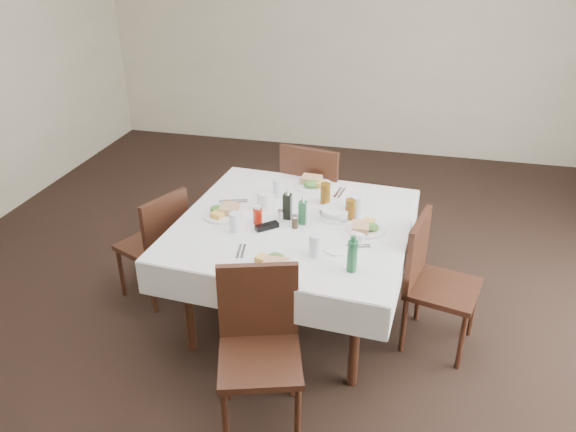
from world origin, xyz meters
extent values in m
plane|color=black|center=(0.00, 0.00, 0.00)|extent=(7.00, 7.00, 0.00)
cube|color=beige|center=(0.00, 3.50, 1.40)|extent=(6.00, 0.04, 2.80)
cylinder|color=black|center=(-0.52, -0.43, 0.36)|extent=(0.06, 0.06, 0.72)
cylinder|color=black|center=(-0.45, 0.64, 0.36)|extent=(0.06, 0.06, 0.72)
cylinder|color=black|center=(0.55, -0.50, 0.36)|extent=(0.06, 0.06, 0.72)
cylinder|color=black|center=(0.62, 0.57, 0.36)|extent=(0.06, 0.06, 0.72)
cube|color=black|center=(0.05, 0.07, 0.73)|extent=(1.42, 1.42, 0.03)
cube|color=silver|center=(0.05, 0.07, 0.76)|extent=(1.57, 1.57, 0.01)
cube|color=silver|center=(0.10, 0.81, 0.65)|extent=(1.47, 0.11, 0.22)
cube|color=silver|center=(0.00, -0.66, 0.65)|extent=(1.47, 0.11, 0.22)
cube|color=silver|center=(0.79, 0.03, 0.65)|extent=(0.11, 1.47, 0.22)
cube|color=silver|center=(-0.68, 0.12, 0.65)|extent=(0.11, 1.47, 0.22)
cube|color=black|center=(0.03, 1.02, 0.48)|extent=(0.54, 0.54, 0.04)
cube|color=black|center=(0.00, 0.81, 0.74)|extent=(0.47, 0.12, 0.51)
cylinder|color=black|center=(0.27, 1.18, 0.24)|extent=(0.04, 0.04, 0.48)
cylinder|color=black|center=(0.20, 0.79, 0.24)|extent=(0.04, 0.04, 0.48)
cylinder|color=black|center=(-0.13, 1.26, 0.24)|extent=(0.04, 0.04, 0.48)
cylinder|color=black|center=(-0.20, 0.86, 0.24)|extent=(0.04, 0.04, 0.48)
cube|color=black|center=(0.10, -0.91, 0.44)|extent=(0.54, 0.54, 0.04)
cube|color=black|center=(0.04, -0.72, 0.68)|extent=(0.43, 0.17, 0.47)
cylinder|color=black|center=(-0.03, -1.14, 0.22)|extent=(0.04, 0.04, 0.44)
cylinder|color=black|center=(-0.14, -0.79, 0.22)|extent=(0.04, 0.04, 0.44)
cylinder|color=black|center=(0.33, -1.03, 0.22)|extent=(0.04, 0.04, 0.44)
cylinder|color=black|center=(0.22, -0.67, 0.22)|extent=(0.04, 0.04, 0.44)
cube|color=black|center=(1.04, 0.01, 0.43)|extent=(0.51, 0.51, 0.04)
cube|color=black|center=(0.86, 0.06, 0.66)|extent=(0.13, 0.42, 0.46)
cylinder|color=black|center=(1.18, -0.21, 0.22)|extent=(0.03, 0.03, 0.43)
cylinder|color=black|center=(0.82, -0.12, 0.22)|extent=(0.03, 0.03, 0.43)
cylinder|color=black|center=(1.26, 0.15, 0.22)|extent=(0.03, 0.03, 0.43)
cylinder|color=black|center=(0.91, 0.23, 0.22)|extent=(0.03, 0.03, 0.43)
cube|color=black|center=(-1.02, 0.11, 0.41)|extent=(0.53, 0.53, 0.04)
cube|color=black|center=(-0.85, 0.04, 0.63)|extent=(0.19, 0.39, 0.44)
cylinder|color=black|center=(-1.11, 0.34, 0.21)|extent=(0.03, 0.03, 0.41)
cylinder|color=black|center=(-0.79, 0.20, 0.21)|extent=(0.03, 0.03, 0.41)
cylinder|color=black|center=(-1.25, 0.02, 0.21)|extent=(0.03, 0.03, 0.41)
cylinder|color=black|center=(-0.93, -0.12, 0.21)|extent=(0.03, 0.03, 0.41)
cylinder|color=white|center=(0.08, 0.64, 0.77)|extent=(0.28, 0.28, 0.01)
cube|color=tan|center=(0.05, 0.68, 0.80)|extent=(0.15, 0.12, 0.05)
cube|color=gold|center=(0.12, 0.62, 0.80)|extent=(0.12, 0.10, 0.04)
ellipsoid|color=#2C6B15|center=(0.06, 0.60, 0.80)|extent=(0.10, 0.09, 0.05)
cylinder|color=white|center=(0.05, -0.49, 0.77)|extent=(0.27, 0.27, 0.01)
cube|color=tan|center=(0.08, -0.52, 0.80)|extent=(0.15, 0.12, 0.04)
cube|color=gold|center=(0.00, -0.47, 0.79)|extent=(0.11, 0.09, 0.03)
ellipsoid|color=#2C6B15|center=(0.07, -0.44, 0.80)|extent=(0.10, 0.09, 0.04)
cylinder|color=white|center=(0.52, 0.07, 0.77)|extent=(0.25, 0.25, 0.01)
cube|color=tan|center=(0.49, 0.04, 0.80)|extent=(0.12, 0.14, 0.04)
cube|color=gold|center=(0.53, 0.11, 0.79)|extent=(0.08, 0.10, 0.03)
ellipsoid|color=#2C6B15|center=(0.56, 0.06, 0.80)|extent=(0.09, 0.08, 0.04)
cylinder|color=white|center=(-0.43, 0.05, 0.77)|extent=(0.27, 0.27, 0.01)
cube|color=tan|center=(-0.40, 0.08, 0.80)|extent=(0.12, 0.15, 0.05)
cube|color=gold|center=(-0.44, 0.00, 0.79)|extent=(0.09, 0.11, 0.04)
ellipsoid|color=#2C6B15|center=(-0.47, 0.06, 0.80)|extent=(0.10, 0.09, 0.05)
cylinder|color=white|center=(-0.25, 0.45, 0.77)|extent=(0.14, 0.14, 0.01)
cylinder|color=white|center=(0.38, -0.22, 0.77)|extent=(0.15, 0.15, 0.01)
cylinder|color=silver|center=(-0.15, 0.42, 0.82)|extent=(0.07, 0.07, 0.12)
cylinder|color=silver|center=(0.27, -0.31, 0.83)|extent=(0.07, 0.07, 0.14)
cylinder|color=silver|center=(0.44, 0.24, 0.83)|extent=(0.08, 0.08, 0.14)
cylinder|color=silver|center=(-0.28, -0.14, 0.82)|extent=(0.07, 0.07, 0.12)
cylinder|color=brown|center=(0.20, 0.39, 0.83)|extent=(0.07, 0.07, 0.15)
cylinder|color=brown|center=(0.40, 0.20, 0.83)|extent=(0.07, 0.07, 0.14)
cylinder|color=silver|center=(0.30, 0.19, 0.78)|extent=(0.20, 0.20, 0.04)
cylinder|color=silver|center=(0.30, 0.19, 0.81)|extent=(0.18, 0.18, 0.04)
cube|color=black|center=(0.00, 0.11, 0.85)|extent=(0.05, 0.05, 0.17)
cone|color=silver|center=(0.00, 0.11, 0.96)|extent=(0.03, 0.03, 0.05)
cube|color=#205C34|center=(0.11, 0.06, 0.84)|extent=(0.05, 0.05, 0.16)
cone|color=silver|center=(0.11, 0.06, 0.94)|extent=(0.03, 0.03, 0.04)
cylinder|color=#B01609|center=(-0.17, 0.00, 0.82)|extent=(0.06, 0.06, 0.11)
cylinder|color=white|center=(-0.17, 0.00, 0.88)|extent=(0.04, 0.04, 0.02)
cylinder|color=white|center=(-0.04, 0.07, 0.79)|extent=(0.03, 0.03, 0.07)
cylinder|color=silver|center=(-0.04, 0.07, 0.83)|extent=(0.03, 0.03, 0.01)
cylinder|color=#382617|center=(0.08, -0.01, 0.80)|extent=(0.04, 0.04, 0.07)
cylinder|color=silver|center=(0.08, -0.01, 0.84)|extent=(0.04, 0.04, 0.01)
cylinder|color=white|center=(-0.19, 0.23, 0.77)|extent=(0.15, 0.15, 0.01)
cylinder|color=white|center=(-0.19, 0.23, 0.82)|extent=(0.09, 0.09, 0.10)
cylinder|color=black|center=(-0.19, 0.23, 0.86)|extent=(0.08, 0.08, 0.01)
torus|color=white|center=(-0.15, 0.26, 0.82)|extent=(0.06, 0.05, 0.06)
cube|color=black|center=(-0.09, -0.06, 0.78)|extent=(0.15, 0.14, 0.03)
cylinder|color=#205C34|center=(0.50, -0.42, 0.86)|extent=(0.06, 0.06, 0.19)
cylinder|color=#205C34|center=(0.50, -0.42, 0.97)|extent=(0.03, 0.03, 0.03)
cube|color=white|center=(0.49, -0.06, 0.78)|extent=(0.09, 0.07, 0.04)
cube|color=#D56874|center=(0.49, -0.06, 0.79)|extent=(0.07, 0.05, 0.02)
cube|color=silver|center=(0.26, 0.57, 0.77)|extent=(0.04, 0.19, 0.01)
cube|color=silver|center=(0.29, 0.57, 0.77)|extent=(0.04, 0.19, 0.01)
cube|color=silver|center=(-0.15, -0.37, 0.77)|extent=(0.04, 0.16, 0.01)
cube|color=silver|center=(-0.18, -0.38, 0.77)|extent=(0.04, 0.16, 0.01)
cube|color=silver|center=(0.50, -0.16, 0.77)|extent=(0.16, 0.06, 0.01)
cube|color=silver|center=(0.49, -0.14, 0.77)|extent=(0.16, 0.06, 0.01)
cube|color=silver|center=(-0.43, 0.27, 0.77)|extent=(0.19, 0.08, 0.01)
cube|color=silver|center=(-0.42, 0.24, 0.77)|extent=(0.19, 0.08, 0.01)
camera|label=1|loc=(0.78, -3.08, 2.50)|focal=35.00mm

